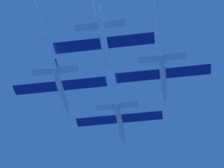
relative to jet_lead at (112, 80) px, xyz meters
The scene contains 3 objects.
jet_lead is the anchor object (origin of this frame).
jet_left_wing 13.82m from the jet_lead, 130.43° to the right, with size 16.12×43.05×2.67m.
jet_right_wing 13.87m from the jet_lead, 51.06° to the right, with size 16.12×44.51×2.67m.
Camera 1 is at (7.53, -61.80, -53.51)m, focal length 70.39 mm.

